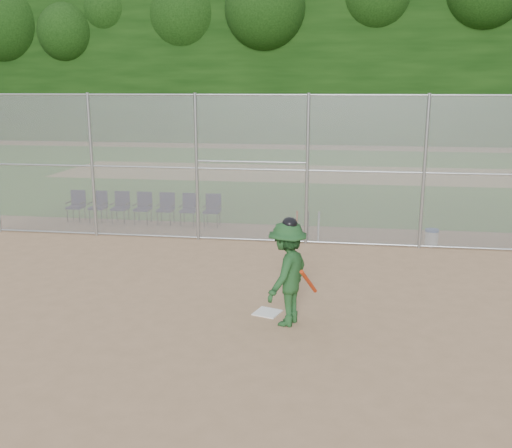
# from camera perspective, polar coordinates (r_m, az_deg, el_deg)

# --- Properties ---
(ground) EXTENTS (100.00, 100.00, 0.00)m
(ground) POSITION_cam_1_polar(r_m,az_deg,el_deg) (10.98, -1.93, -8.62)
(ground) COLOR tan
(ground) RESTS_ON ground
(grass_strip) EXTENTS (100.00, 100.00, 0.00)m
(grass_strip) POSITION_cam_1_polar(r_m,az_deg,el_deg) (28.37, 4.60, 5.08)
(grass_strip) COLOR #31681F
(grass_strip) RESTS_ON ground
(dirt_patch_far) EXTENTS (24.00, 24.00, 0.00)m
(dirt_patch_far) POSITION_cam_1_polar(r_m,az_deg,el_deg) (28.37, 4.60, 5.09)
(dirt_patch_far) COLOR tan
(dirt_patch_far) RESTS_ON ground
(backstop_fence) EXTENTS (16.09, 0.09, 4.00)m
(backstop_fence) POSITION_cam_1_polar(r_m,az_deg,el_deg) (15.26, 1.38, 5.71)
(backstop_fence) COLOR gray
(backstop_fence) RESTS_ON ground
(treeline) EXTENTS (81.00, 60.00, 11.00)m
(treeline) POSITION_cam_1_polar(r_m,az_deg,el_deg) (30.10, 5.08, 16.04)
(treeline) COLOR black
(treeline) RESTS_ON ground
(home_plate) EXTENTS (0.56, 0.56, 0.02)m
(home_plate) POSITION_cam_1_polar(r_m,az_deg,el_deg) (10.85, 1.14, -8.84)
(home_plate) COLOR white
(home_plate) RESTS_ON ground
(batter_at_plate) EXTENTS (1.08, 1.43, 1.97)m
(batter_at_plate) POSITION_cam_1_polar(r_m,az_deg,el_deg) (10.08, 3.14, -4.92)
(batter_at_plate) COLOR #1D4A21
(batter_at_plate) RESTS_ON ground
(water_cooler) EXTENTS (0.37, 0.37, 0.46)m
(water_cooler) POSITION_cam_1_polar(r_m,az_deg,el_deg) (15.91, 17.14, -1.31)
(water_cooler) COLOR white
(water_cooler) RESTS_ON ground
(spare_bats) EXTENTS (0.66, 0.31, 0.84)m
(spare_bats) POSITION_cam_1_polar(r_m,az_deg,el_deg) (15.68, 5.18, -0.27)
(spare_bats) COLOR #D84C14
(spare_bats) RESTS_ON ground
(chair_0) EXTENTS (0.54, 0.52, 0.96)m
(chair_0) POSITION_cam_1_polar(r_m,az_deg,el_deg) (18.89, -17.59, 1.70)
(chair_0) COLOR #10103B
(chair_0) RESTS_ON ground
(chair_1) EXTENTS (0.54, 0.52, 0.96)m
(chair_1) POSITION_cam_1_polar(r_m,az_deg,el_deg) (18.59, -15.55, 1.65)
(chair_1) COLOR #10103B
(chair_1) RESTS_ON ground
(chair_2) EXTENTS (0.54, 0.52, 0.96)m
(chair_2) POSITION_cam_1_polar(r_m,az_deg,el_deg) (18.30, -13.44, 1.60)
(chair_2) COLOR #10103B
(chair_2) RESTS_ON ground
(chair_3) EXTENTS (0.54, 0.52, 0.96)m
(chair_3) POSITION_cam_1_polar(r_m,az_deg,el_deg) (18.04, -11.27, 1.55)
(chair_3) COLOR #10103B
(chair_3) RESTS_ON ground
(chair_4) EXTENTS (0.54, 0.52, 0.96)m
(chair_4) POSITION_cam_1_polar(r_m,az_deg,el_deg) (17.81, -9.04, 1.48)
(chair_4) COLOR #10103B
(chair_4) RESTS_ON ground
(chair_5) EXTENTS (0.54, 0.52, 0.96)m
(chair_5) POSITION_cam_1_polar(r_m,az_deg,el_deg) (17.61, -6.76, 1.42)
(chair_5) COLOR #10103B
(chair_5) RESTS_ON ground
(chair_6) EXTENTS (0.54, 0.52, 0.96)m
(chair_6) POSITION_cam_1_polar(r_m,az_deg,el_deg) (17.43, -4.43, 1.35)
(chair_6) COLOR #10103B
(chair_6) RESTS_ON ground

